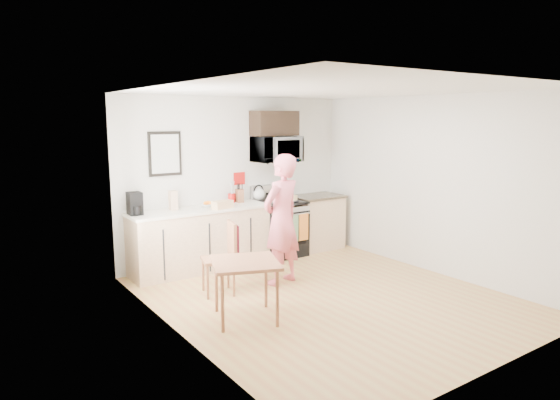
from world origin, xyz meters
TOP-DOWN VIEW (x-y plane):
  - floor at (0.00, 0.00)m, footprint 4.60×4.60m
  - back_wall at (0.00, 2.30)m, footprint 4.00×0.04m
  - front_wall at (0.00, -2.30)m, footprint 4.00×0.04m
  - left_wall at (-2.00, 0.00)m, footprint 0.04×4.60m
  - right_wall at (2.00, 0.00)m, footprint 0.04×4.60m
  - ceiling at (0.00, 0.00)m, footprint 4.00×4.60m
  - window at (-1.96, 0.80)m, footprint 0.06×1.40m
  - cabinet_left at (-0.80, 2.00)m, footprint 2.10×0.60m
  - countertop_left at (-0.80, 2.00)m, footprint 2.14×0.64m
  - cabinet_right at (1.43, 2.00)m, footprint 0.84×0.60m
  - countertop_right at (1.43, 2.00)m, footprint 0.88×0.64m
  - range at (0.63, 1.98)m, footprint 0.76×0.70m
  - microwave at (0.63, 2.08)m, footprint 0.76×0.51m
  - upper_cabinet at (0.63, 2.12)m, footprint 0.76×0.35m
  - wall_art at (-1.20, 2.28)m, footprint 0.50×0.04m
  - wall_trivet at (0.05, 2.28)m, footprint 0.20×0.02m
  - person at (-0.15, 0.80)m, footprint 0.74×0.59m
  - dining_table at (-1.21, -0.01)m, footprint 0.81×0.81m
  - chair at (-0.95, 0.87)m, footprint 0.53×0.50m
  - knife_block at (-0.04, 2.13)m, footprint 0.11×0.14m
  - utensil_crock at (-0.15, 2.19)m, footprint 0.12×0.12m
  - fruit_bowl at (-0.65, 2.07)m, footprint 0.25×0.25m
  - milk_carton at (-1.17, 2.11)m, footprint 0.11×0.11m
  - coffee_maker at (-1.75, 2.06)m, footprint 0.18×0.27m
  - bread_bag at (-0.53, 1.80)m, footprint 0.34×0.21m
  - cake at (0.76, 1.85)m, footprint 0.27×0.27m
  - kettle at (0.37, 2.20)m, footprint 0.21×0.21m
  - pot at (0.43, 1.78)m, footprint 0.17×0.30m

SIDE VIEW (x-z plane):
  - floor at x=0.00m, z-range 0.00..0.00m
  - range at x=0.63m, z-range -0.14..1.02m
  - cabinet_left at x=-0.80m, z-range 0.00..0.90m
  - cabinet_right at x=1.43m, z-range 0.00..0.90m
  - dining_table at x=-1.21m, z-range 0.26..0.94m
  - chair at x=-0.95m, z-range 0.14..1.08m
  - person at x=-0.15m, z-range 0.00..1.79m
  - countertop_left at x=-0.80m, z-range 0.90..0.94m
  - countertop_right at x=1.43m, z-range 0.90..0.94m
  - cake at x=0.76m, z-range 0.92..1.01m
  - pot at x=0.43m, z-range 0.92..1.01m
  - fruit_bowl at x=-0.65m, z-range 0.93..1.02m
  - bread_bag at x=-0.53m, z-range 0.94..1.06m
  - kettle at x=0.37m, z-range 0.91..1.17m
  - knife_block at x=-0.04m, z-range 0.94..1.15m
  - utensil_crock at x=-0.15m, z-range 0.91..1.25m
  - milk_carton at x=-1.17m, z-range 0.94..1.22m
  - coffee_maker at x=-1.75m, z-range 0.93..1.25m
  - back_wall at x=0.00m, z-range 0.00..2.60m
  - front_wall at x=0.00m, z-range 0.00..2.60m
  - left_wall at x=-2.00m, z-range 0.00..2.60m
  - right_wall at x=2.00m, z-range 0.00..2.60m
  - wall_trivet at x=0.05m, z-range 1.20..1.40m
  - window at x=-1.96m, z-range 0.80..2.30m
  - wall_art at x=-1.20m, z-range 1.43..2.08m
  - microwave at x=0.63m, z-range 1.55..1.97m
  - upper_cabinet at x=0.63m, z-range 1.98..2.38m
  - ceiling at x=0.00m, z-range 2.58..2.62m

